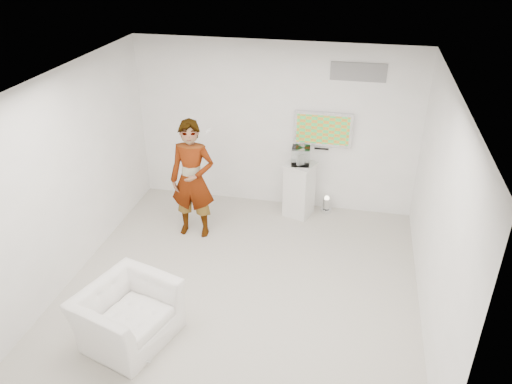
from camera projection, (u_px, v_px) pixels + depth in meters
room at (241, 193)px, 6.62m from camera, size 5.01×5.01×3.00m
tv at (323, 129)px, 8.54m from camera, size 1.00×0.08×0.60m
logo_decal at (358, 72)px, 8.01m from camera, size 0.90×0.02×0.30m
person at (193, 180)px, 8.06m from camera, size 0.75×0.50×2.01m
armchair at (128, 315)px, 6.20m from camera, size 1.29×1.38×0.73m
pedestal at (299, 189)px, 8.84m from camera, size 0.61×0.61×1.00m
floor_uplight at (326, 204)px, 9.06m from camera, size 0.26×0.26×0.31m
vitrine at (301, 156)px, 8.53m from camera, size 0.33×0.33×0.31m
console at (301, 159)px, 8.56m from camera, size 0.13×0.14×0.20m
wii_remote at (208, 131)px, 7.77m from camera, size 0.07×0.13×0.03m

